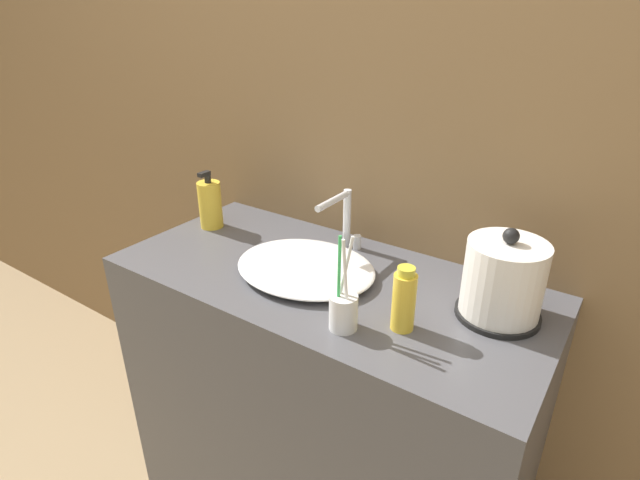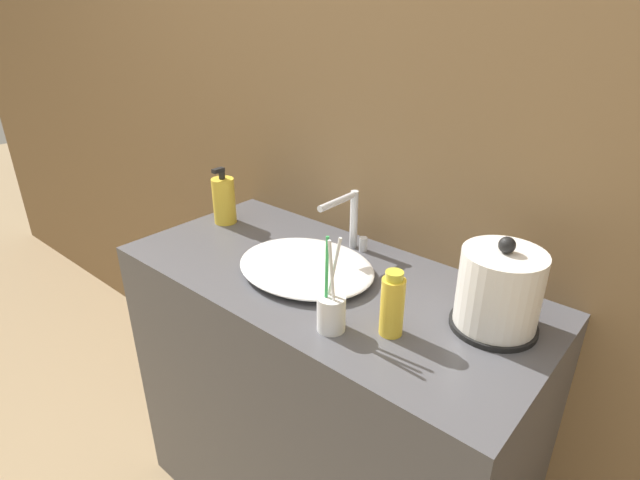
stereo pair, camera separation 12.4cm
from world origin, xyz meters
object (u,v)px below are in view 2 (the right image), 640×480
at_px(faucet, 350,218).
at_px(electric_kettle, 498,293).
at_px(toothbrush_cup, 331,310).
at_px(shampoo_bottle, 392,305).
at_px(lotion_bottle, 224,200).

height_order(faucet, electric_kettle, electric_kettle).
distance_m(toothbrush_cup, shampoo_bottle, 0.13).
bearing_deg(lotion_bottle, faucet, 13.30).
bearing_deg(electric_kettle, shampoo_bottle, -133.59).
bearing_deg(toothbrush_cup, shampoo_bottle, 34.41).
height_order(electric_kettle, lotion_bottle, electric_kettle).
xyz_separation_m(faucet, toothbrush_cup, (0.20, -0.33, -0.05)).
relative_size(toothbrush_cup, lotion_bottle, 1.20).
height_order(electric_kettle, shampoo_bottle, electric_kettle).
xyz_separation_m(electric_kettle, lotion_bottle, (-0.89, -0.01, -0.01)).
bearing_deg(shampoo_bottle, electric_kettle, 46.41).
height_order(faucet, toothbrush_cup, toothbrush_cup).
xyz_separation_m(electric_kettle, toothbrush_cup, (-0.26, -0.23, -0.04)).
distance_m(electric_kettle, lotion_bottle, 0.89).
bearing_deg(electric_kettle, faucet, 168.65).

